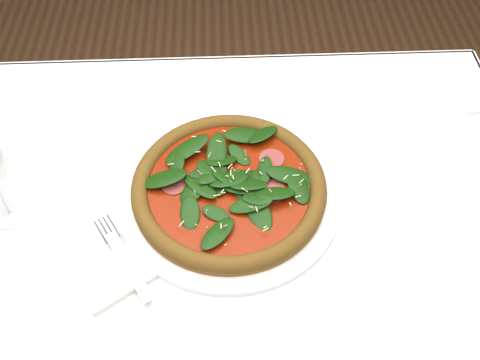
{
  "coord_description": "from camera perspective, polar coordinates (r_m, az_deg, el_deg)",
  "views": [
    {
      "loc": [
        0.06,
        -0.51,
        1.48
      ],
      "look_at": [
        0.08,
        0.05,
        0.77
      ],
      "focal_mm": 40.0,
      "sensor_mm": 36.0,
      "label": 1
    }
  ],
  "objects": [
    {
      "name": "fork",
      "position": [
        0.85,
        -12.7,
        -7.42
      ],
      "size": [
        0.11,
        0.16,
        0.0
      ],
      "rotation": [
        0.0,
        0.0,
        0.53
      ],
      "color": "silver",
      "rests_on": "napkin"
    },
    {
      "name": "plate",
      "position": [
        0.9,
        -1.16,
        -1.37
      ],
      "size": [
        0.38,
        0.38,
        0.02
      ],
      "color": "white",
      "rests_on": "dining_table"
    },
    {
      "name": "dining_table",
      "position": [
        0.97,
        -4.86,
        -6.92
      ],
      "size": [
        1.21,
        0.81,
        0.75
      ],
      "color": "silver",
      "rests_on": "ground"
    },
    {
      "name": "saucer_far",
      "position": [
        1.17,
        22.81,
        8.86
      ],
      "size": [
        0.13,
        0.13,
        0.01
      ],
      "color": "white",
      "rests_on": "dining_table"
    },
    {
      "name": "pizza",
      "position": [
        0.88,
        -1.18,
        -0.53
      ],
      "size": [
        0.35,
        0.35,
        0.04
      ],
      "rotation": [
        0.0,
        0.0,
        0.09
      ],
      "color": "#9A5D25",
      "rests_on": "plate"
    },
    {
      "name": "napkin",
      "position": [
        0.84,
        -11.7,
        -9.29
      ],
      "size": [
        0.17,
        0.15,
        0.01
      ],
      "primitive_type": "cube",
      "rotation": [
        0.0,
        0.0,
        0.59
      ],
      "color": "silver",
      "rests_on": "dining_table"
    }
  ]
}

